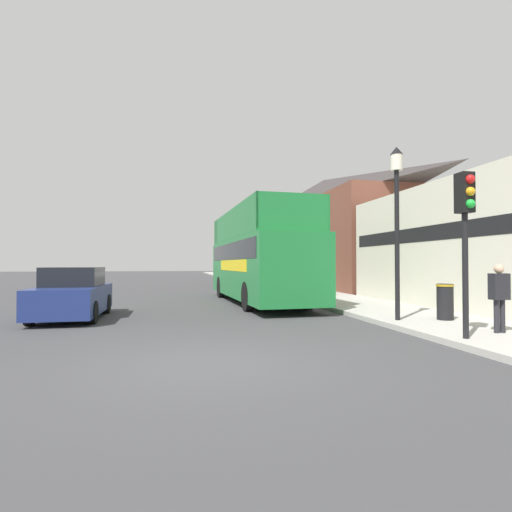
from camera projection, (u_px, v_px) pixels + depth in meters
ground_plane at (182, 289)px, 27.24m from camera, size 144.00×144.00×0.00m
sidewalk at (289, 289)px, 25.65m from camera, size 3.41×108.00×0.14m
brick_terrace_rear at (324, 232)px, 32.55m from camera, size 6.00×23.25×8.59m
tour_bus at (257, 262)px, 17.62m from camera, size 2.98×10.36×4.03m
parked_car_ahead_of_bus at (245, 281)px, 25.34m from camera, size 2.04×4.69×1.40m
parked_car_far_side at (73, 295)px, 12.40m from camera, size 1.86×4.03×1.60m
pedestrian_nearest at (499, 291)px, 9.03m from camera, size 0.41×0.22×1.55m
traffic_signal at (466, 216)px, 8.35m from camera, size 0.28×0.42×3.48m
lamp_post_nearest at (397, 201)px, 11.15m from camera, size 0.35×0.35×4.85m
lamp_post_second at (303, 227)px, 18.81m from camera, size 0.35×0.35×4.82m
lamp_post_third at (268, 241)px, 26.51m from camera, size 0.35×0.35×4.49m
litter_bin at (445, 301)px, 11.15m from camera, size 0.48×0.48×1.00m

